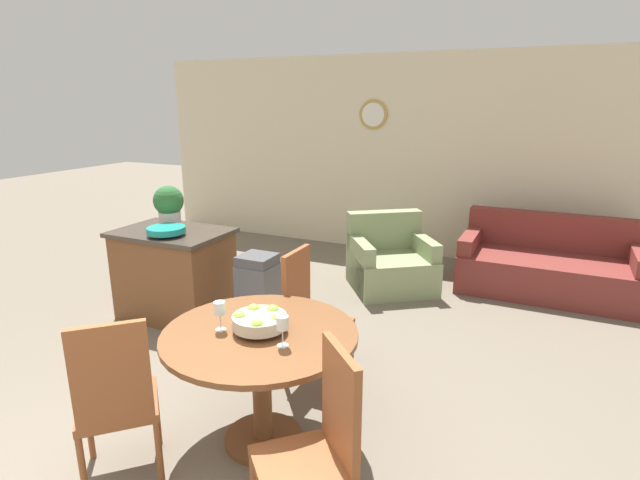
{
  "coord_description": "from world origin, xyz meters",
  "views": [
    {
      "loc": [
        1.69,
        -1.24,
        2.08
      ],
      "look_at": [
        0.0,
        2.41,
        0.96
      ],
      "focal_mm": 28.0,
      "sensor_mm": 36.0,
      "label": 1
    }
  ],
  "objects_px": {
    "dining_chair_far_side": "(309,312)",
    "potted_plant": "(169,204)",
    "kitchen_island": "(175,273)",
    "teal_bowl": "(166,230)",
    "fruit_bowl": "(260,320)",
    "wine_glass_left": "(220,309)",
    "dining_chair_near_right": "(319,445)",
    "dining_table": "(261,357)",
    "couch": "(548,267)",
    "dining_chair_near_left": "(116,397)",
    "trash_bin": "(258,294)",
    "armchair": "(390,264)",
    "wine_glass_right": "(282,324)"
  },
  "relations": [
    {
      "from": "wine_glass_left",
      "to": "potted_plant",
      "type": "distance_m",
      "value": 2.28
    },
    {
      "from": "kitchen_island",
      "to": "teal_bowl",
      "type": "bearing_deg",
      "value": -62.26
    },
    {
      "from": "armchair",
      "to": "fruit_bowl",
      "type": "bearing_deg",
      "value": -123.97
    },
    {
      "from": "dining_table",
      "to": "fruit_bowl",
      "type": "bearing_deg",
      "value": 95.16
    },
    {
      "from": "wine_glass_right",
      "to": "couch",
      "type": "height_order",
      "value": "wine_glass_right"
    },
    {
      "from": "potted_plant",
      "to": "trash_bin",
      "type": "height_order",
      "value": "potted_plant"
    },
    {
      "from": "dining_table",
      "to": "kitchen_island",
      "type": "height_order",
      "value": "kitchen_island"
    },
    {
      "from": "wine_glass_right",
      "to": "teal_bowl",
      "type": "distance_m",
      "value": 2.29
    },
    {
      "from": "dining_table",
      "to": "dining_chair_far_side",
      "type": "xyz_separation_m",
      "value": [
        -0.07,
        0.82,
        -0.04
      ]
    },
    {
      "from": "potted_plant",
      "to": "couch",
      "type": "bearing_deg",
      "value": 31.81
    },
    {
      "from": "dining_chair_near_right",
      "to": "armchair",
      "type": "distance_m",
      "value": 3.56
    },
    {
      "from": "dining_chair_near_right",
      "to": "dining_chair_far_side",
      "type": "bearing_deg",
      "value": -16.72
    },
    {
      "from": "fruit_bowl",
      "to": "wine_glass_right",
      "type": "distance_m",
      "value": 0.25
    },
    {
      "from": "couch",
      "to": "armchair",
      "type": "bearing_deg",
      "value": -157.97
    },
    {
      "from": "dining_chair_near_left",
      "to": "fruit_bowl",
      "type": "xyz_separation_m",
      "value": [
        0.53,
        0.63,
        0.28
      ]
    },
    {
      "from": "dining_chair_far_side",
      "to": "potted_plant",
      "type": "bearing_deg",
      "value": -107.93
    },
    {
      "from": "teal_bowl",
      "to": "couch",
      "type": "xyz_separation_m",
      "value": [
        3.26,
        2.45,
        -0.64
      ]
    },
    {
      "from": "dining_chair_near_right",
      "to": "wine_glass_right",
      "type": "relative_size",
      "value": 5.61
    },
    {
      "from": "dining_table",
      "to": "armchair",
      "type": "bearing_deg",
      "value": 91.56
    },
    {
      "from": "kitchen_island",
      "to": "teal_bowl",
      "type": "relative_size",
      "value": 3.05
    },
    {
      "from": "dining_chair_far_side",
      "to": "dining_table",
      "type": "bearing_deg",
      "value": 5.78
    },
    {
      "from": "trash_bin",
      "to": "dining_chair_far_side",
      "type": "bearing_deg",
      "value": -34.02
    },
    {
      "from": "wine_glass_left",
      "to": "trash_bin",
      "type": "height_order",
      "value": "wine_glass_left"
    },
    {
      "from": "fruit_bowl",
      "to": "wine_glass_left",
      "type": "bearing_deg",
      "value": -159.5
    },
    {
      "from": "dining_table",
      "to": "potted_plant",
      "type": "height_order",
      "value": "potted_plant"
    },
    {
      "from": "fruit_bowl",
      "to": "potted_plant",
      "type": "xyz_separation_m",
      "value": [
        -1.91,
        1.43,
        0.27
      ]
    },
    {
      "from": "dining_table",
      "to": "trash_bin",
      "type": "distance_m",
      "value": 1.61
    },
    {
      "from": "dining_table",
      "to": "couch",
      "type": "height_order",
      "value": "couch"
    },
    {
      "from": "dining_chair_near_left",
      "to": "teal_bowl",
      "type": "relative_size",
      "value": 2.9
    },
    {
      "from": "wine_glass_left",
      "to": "dining_chair_far_side",
      "type": "bearing_deg",
      "value": 80.56
    },
    {
      "from": "dining_chair_near_left",
      "to": "trash_bin",
      "type": "distance_m",
      "value": 2.01
    },
    {
      "from": "wine_glass_right",
      "to": "dining_table",
      "type": "bearing_deg",
      "value": 154.1
    },
    {
      "from": "dining_chair_far_side",
      "to": "trash_bin",
      "type": "height_order",
      "value": "dining_chair_far_side"
    },
    {
      "from": "dining_table",
      "to": "dining_chair_near_left",
      "type": "relative_size",
      "value": 1.15
    },
    {
      "from": "dining_chair_near_right",
      "to": "dining_chair_far_side",
      "type": "height_order",
      "value": "same"
    },
    {
      "from": "potted_plant",
      "to": "armchair",
      "type": "distance_m",
      "value": 2.51
    },
    {
      "from": "dining_chair_near_left",
      "to": "dining_chair_near_right",
      "type": "distance_m",
      "value": 1.16
    },
    {
      "from": "dining_chair_near_left",
      "to": "dining_chair_far_side",
      "type": "bearing_deg",
      "value": 28.28
    },
    {
      "from": "armchair",
      "to": "dining_chair_near_left",
      "type": "bearing_deg",
      "value": -132.64
    },
    {
      "from": "dining_table",
      "to": "teal_bowl",
      "type": "height_order",
      "value": "teal_bowl"
    },
    {
      "from": "potted_plant",
      "to": "couch",
      "type": "distance_m",
      "value": 4.16
    },
    {
      "from": "wine_glass_left",
      "to": "couch",
      "type": "height_order",
      "value": "wine_glass_left"
    },
    {
      "from": "teal_bowl",
      "to": "trash_bin",
      "type": "bearing_deg",
      "value": 13.4
    },
    {
      "from": "dining_chair_near_left",
      "to": "fruit_bowl",
      "type": "bearing_deg",
      "value": 5.91
    },
    {
      "from": "couch",
      "to": "dining_chair_near_right",
      "type": "bearing_deg",
      "value": -102.01
    },
    {
      "from": "wine_glass_right",
      "to": "armchair",
      "type": "xyz_separation_m",
      "value": [
        -0.29,
        3.05,
        -0.61
      ]
    },
    {
      "from": "dining_chair_near_right",
      "to": "armchair",
      "type": "xyz_separation_m",
      "value": [
        -0.71,
        3.48,
        -0.26
      ]
    },
    {
      "from": "trash_bin",
      "to": "couch",
      "type": "height_order",
      "value": "couch"
    },
    {
      "from": "fruit_bowl",
      "to": "wine_glass_right",
      "type": "height_order",
      "value": "wine_glass_right"
    },
    {
      "from": "trash_bin",
      "to": "wine_glass_right",
      "type": "bearing_deg",
      "value": -53.64
    }
  ]
}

